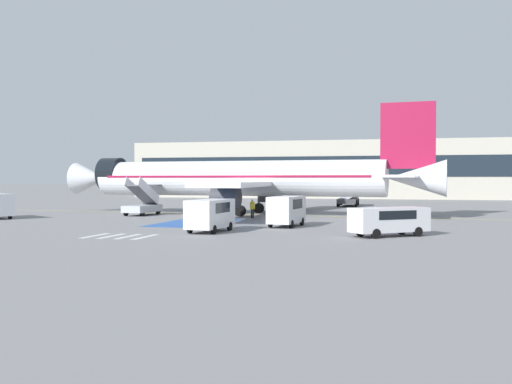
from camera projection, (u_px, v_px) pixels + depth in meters
ground_plane at (223, 214)px, 63.60m from camera, size 600.00×600.00×0.00m
apron_leadline_yellow at (236, 214)px, 63.63m from camera, size 75.43×6.00×0.01m
apron_stand_patch_blue at (196, 223)px, 51.78m from camera, size 5.68×11.18×0.01m
apron_walkway_bar_0 at (95, 236)px, 39.82m from camera, size 0.44×3.60×0.01m
apron_walkway_bar_1 at (111, 236)px, 39.52m from camera, size 0.44×3.60×0.01m
apron_walkway_bar_2 at (128, 237)px, 39.22m from camera, size 0.44×3.60×0.01m
apron_walkway_bar_3 at (145, 237)px, 38.93m from camera, size 0.44×3.60×0.01m
airliner at (242, 178)px, 63.33m from camera, size 41.48×34.05×11.20m
boarding_stairs_forward at (143, 206)px, 62.23m from camera, size 2.56×5.36×4.02m
fuel_tanker at (348, 194)px, 83.06m from camera, size 2.87×8.73×3.45m
service_van_0 at (389, 219)px, 39.24m from camera, size 5.33×4.80×1.90m
service_van_2 at (210, 213)px, 42.57m from camera, size 2.33×4.93×2.31m
service_van_3 at (286, 209)px, 47.37m from camera, size 2.35×4.80×2.40m
ground_crew_0 at (252, 207)px, 57.54m from camera, size 0.45×0.27×1.80m
ground_crew_1 at (213, 207)px, 58.87m from camera, size 0.35×0.48×1.75m
terminal_building at (347, 170)px, 118.55m from camera, size 86.01×12.10×11.17m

